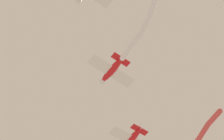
# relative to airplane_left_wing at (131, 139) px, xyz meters

# --- Properties ---
(airplane_left_wing) EXTENTS (6.80, 5.25, 1.69)m
(airplane_left_wing) POSITION_rel_airplane_left_wing_xyz_m (0.00, 0.00, 0.00)
(airplane_left_wing) COLOR red
(airplane_right_wing) EXTENTS (6.83, 5.25, 1.69)m
(airplane_right_wing) POSITION_rel_airplane_left_wing_xyz_m (11.23, 4.12, 0.25)
(airplane_right_wing) COLOR red
(smoke_trail_right_wing) EXTENTS (8.35, 12.16, 1.52)m
(smoke_trail_right_wing) POSITION_rel_airplane_left_wing_xyz_m (15.50, 12.33, 0.29)
(smoke_trail_right_wing) COLOR white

